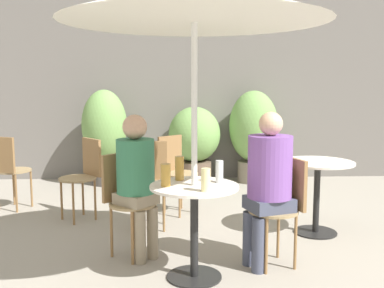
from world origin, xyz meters
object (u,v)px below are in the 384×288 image
at_px(seated_person_1, 137,173).
at_px(beer_glass_1, 219,172).
at_px(bistro_chair_5, 151,175).
at_px(cafe_table_near, 194,212).
at_px(beer_glass_2, 180,168).
at_px(beer_glass_3, 166,175).
at_px(bistro_chair_2, 85,170).
at_px(bistro_chair_1, 126,194).
at_px(cafe_table_far, 317,181).
at_px(potted_plant_0, 105,131).
at_px(beer_glass_0, 206,180).
at_px(seated_person_0, 268,176).
at_px(bistro_chair_4, 8,165).
at_px(potted_plant_1, 194,140).
at_px(bistro_chair_3, 175,166).
at_px(bistro_chair_0, 283,200).
at_px(potted_plant_2, 253,131).
at_px(umbrella, 194,2).

xyz_separation_m(seated_person_1, beer_glass_1, (0.64, -0.33, 0.07)).
relative_size(bistro_chair_5, seated_person_1, 0.72).
bearing_deg(cafe_table_near, beer_glass_2, 119.98).
bearing_deg(beer_glass_3, bistro_chair_5, 97.61).
bearing_deg(bistro_chair_2, beer_glass_2, -5.01).
bearing_deg(bistro_chair_1, bistro_chair_5, 29.65).
distance_m(cafe_table_far, beer_glass_1, 1.39).
bearing_deg(bistro_chair_5, potted_plant_0, 109.30).
distance_m(beer_glass_0, beer_glass_2, 0.42).
height_order(bistro_chair_1, beer_glass_1, beer_glass_1).
relative_size(bistro_chair_1, seated_person_0, 0.70).
bearing_deg(bistro_chair_4, potted_plant_1, -125.00).
height_order(seated_person_0, seated_person_1, seated_person_0).
distance_m(beer_glass_2, beer_glass_3, 0.23).
relative_size(bistro_chair_1, bistro_chair_3, 1.00).
height_order(bistro_chair_3, potted_plant_1, potted_plant_1).
height_order(seated_person_0, beer_glass_3, seated_person_0).
bearing_deg(bistro_chair_0, seated_person_1, -116.58).
height_order(cafe_table_far, bistro_chair_5, bistro_chair_5).
relative_size(cafe_table_far, bistro_chair_4, 0.82).
bearing_deg(bistro_chair_5, bistro_chair_0, -45.44).
xyz_separation_m(seated_person_1, beer_glass_2, (0.35, -0.23, 0.08)).
bearing_deg(bistro_chair_2, beer_glass_1, 0.35).
height_order(cafe_table_near, seated_person_1, seated_person_1).
xyz_separation_m(cafe_table_far, potted_plant_1, (-1.07, 2.35, 0.11)).
bearing_deg(bistro_chair_2, bistro_chair_3, 61.68).
relative_size(beer_glass_2, beer_glass_3, 1.12).
xyz_separation_m(bistro_chair_2, seated_person_1, (0.65, -1.15, 0.20)).
distance_m(cafe_table_near, cafe_table_far, 1.57).
relative_size(bistro_chair_0, beer_glass_2, 4.67).
height_order(beer_glass_2, beer_glass_3, beer_glass_2).
height_order(seated_person_1, potted_plant_2, potted_plant_2).
bearing_deg(seated_person_0, cafe_table_far, 122.81).
bearing_deg(potted_plant_2, potted_plant_0, -178.02).
height_order(cafe_table_far, seated_person_0, seated_person_0).
bearing_deg(beer_glass_0, seated_person_1, 130.53).
height_order(seated_person_1, beer_glass_2, seated_person_1).
height_order(bistro_chair_0, beer_glass_1, beer_glass_1).
distance_m(beer_glass_2, umbrella, 1.22).
height_order(seated_person_0, potted_plant_2, potted_plant_2).
bearing_deg(beer_glass_0, beer_glass_3, 148.14).
bearing_deg(bistro_chair_1, bistro_chair_3, 23.85).
bearing_deg(potted_plant_2, beer_glass_2, -109.85).
height_order(bistro_chair_1, potted_plant_1, potted_plant_1).
xyz_separation_m(bistro_chair_2, beer_glass_1, (1.29, -1.48, 0.27)).
relative_size(potted_plant_0, potted_plant_2, 1.01).
height_order(bistro_chair_4, potted_plant_2, potted_plant_2).
relative_size(bistro_chair_5, beer_glass_2, 4.67).
distance_m(bistro_chair_5, beer_glass_1, 1.35).
relative_size(potted_plant_1, potted_plant_2, 0.83).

